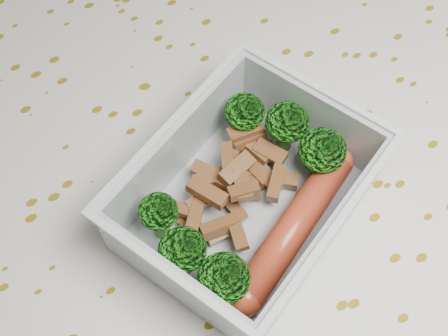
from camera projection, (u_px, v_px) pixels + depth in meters
dining_table at (231, 236)px, 0.58m from camera, size 1.40×0.90×0.75m
tablecloth at (231, 212)px, 0.53m from camera, size 1.46×0.96×0.19m
lunch_container at (247, 199)px, 0.47m from camera, size 0.22×0.20×0.07m
broccoli_florets at (246, 187)px, 0.46m from camera, size 0.17×0.14×0.05m
meat_pile at (235, 181)px, 0.48m from camera, size 0.11×0.09×0.03m
sausage at (294, 226)px, 0.46m from camera, size 0.15×0.08×0.03m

